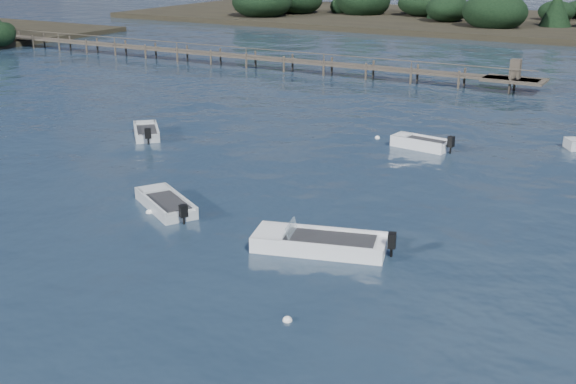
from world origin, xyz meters
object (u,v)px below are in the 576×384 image
Objects in this scene: tender_far_grey at (147,134)px; dinghy_mid_white_a at (319,246)px; dinghy_mid_grey at (166,205)px; tender_far_white at (421,145)px; jetty at (251,57)px.

dinghy_mid_white_a is at bearing -30.71° from tender_far_grey.
tender_far_grey is 0.83× the size of dinghy_mid_grey.
dinghy_mid_grey is at bearing -112.75° from tender_far_white.
dinghy_mid_white_a is at bearing -84.12° from tender_far_white.
dinghy_mid_white_a is 16.64m from tender_far_white.
tender_far_grey is 0.06× the size of jetty.
dinghy_mid_white_a is 0.09× the size of jetty.
dinghy_mid_white_a is 45.70m from jetty.
jetty is (-18.44, 36.30, 0.83)m from dinghy_mid_grey.
tender_far_grey is at bearing 149.29° from dinghy_mid_white_a.
dinghy_mid_grey is at bearing -63.07° from jetty.
tender_far_white is (16.11, 5.97, 0.00)m from tender_far_grey.
jetty reaches higher than tender_far_white.
jetty is at bearing 116.93° from dinghy_mid_grey.
dinghy_mid_white_a is 1.33× the size of dinghy_mid_grey.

